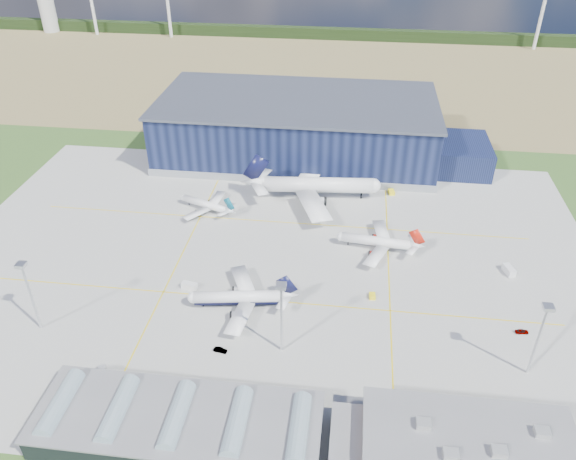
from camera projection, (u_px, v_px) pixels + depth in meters
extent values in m
plane|color=#2F501E|center=(264.00, 280.00, 180.07)|extent=(600.00, 600.00, 0.00)
cube|color=#999994|center=(268.00, 261.00, 188.36)|extent=(220.00, 160.00, 0.06)
cube|color=yellow|center=(258.00, 300.00, 171.72)|extent=(180.00, 0.40, 0.02)
cube|color=yellow|center=(279.00, 222.00, 209.11)|extent=(180.00, 0.40, 0.02)
cube|color=yellow|center=(182.00, 255.00, 191.51)|extent=(0.40, 120.00, 0.02)
cube|color=yellow|center=(389.00, 270.00, 184.10)|extent=(0.40, 120.00, 0.02)
cube|color=olive|center=(319.00, 71.00, 362.84)|extent=(600.00, 220.00, 0.01)
cube|color=black|center=(327.00, 33.00, 427.11)|extent=(600.00, 8.00, 8.00)
cylinder|color=silver|center=(46.00, 5.00, 437.49)|extent=(12.00, 12.00, 40.00)
cube|color=black|center=(297.00, 128.00, 252.16)|extent=(120.00, 60.00, 25.00)
cube|color=gray|center=(297.00, 150.00, 258.12)|extent=(121.00, 61.00, 3.20)
cube|color=#434855|center=(297.00, 100.00, 245.06)|extent=(122.00, 62.00, 1.20)
cube|color=black|center=(460.00, 155.00, 243.94)|extent=(24.00, 30.00, 12.00)
cube|color=brown|center=(468.00, 453.00, 121.95)|extent=(45.00, 22.00, 9.00)
cube|color=slate|center=(471.00, 439.00, 119.38)|extent=(46.00, 23.00, 0.50)
cube|color=black|center=(460.00, 416.00, 132.07)|extent=(44.00, 0.40, 1.40)
cube|color=black|center=(462.00, 406.00, 130.16)|extent=(44.00, 0.40, 1.40)
cube|color=beige|center=(424.00, 424.00, 121.60)|extent=(3.20, 2.60, 1.60)
cube|color=beige|center=(499.00, 452.00, 115.86)|extent=(3.20, 2.60, 1.60)
cube|color=beige|center=(542.00, 432.00, 119.79)|extent=(3.20, 2.60, 1.60)
cube|color=beige|center=(451.00, 455.00, 115.26)|extent=(3.20, 2.60, 1.60)
cube|color=black|center=(178.00, 426.00, 129.64)|extent=(65.00, 22.00, 6.00)
cube|color=slate|center=(177.00, 417.00, 127.89)|extent=(66.00, 23.00, 0.50)
cube|color=slate|center=(352.00, 445.00, 125.41)|extent=(10.00, 18.00, 6.00)
cylinder|color=#8BA2AC|center=(60.00, 404.00, 130.75)|extent=(4.40, 18.00, 4.40)
cylinder|color=#8BA2AC|center=(118.00, 410.00, 129.27)|extent=(4.40, 18.00, 4.40)
cylinder|color=#8BA2AC|center=(177.00, 416.00, 127.78)|extent=(4.40, 18.00, 4.40)
cylinder|color=#8BA2AC|center=(237.00, 423.00, 126.30)|extent=(4.40, 18.00, 4.40)
cylinder|color=#8BA2AC|center=(299.00, 429.00, 124.82)|extent=(4.40, 18.00, 4.40)
cylinder|color=silver|center=(32.00, 298.00, 155.48)|extent=(0.70, 0.70, 22.00)
cube|color=silver|center=(21.00, 265.00, 149.20)|extent=(2.60, 2.60, 1.00)
cylinder|color=silver|center=(281.00, 320.00, 148.08)|extent=(0.70, 0.70, 22.00)
cube|color=silver|center=(281.00, 286.00, 141.79)|extent=(2.60, 2.60, 1.00)
cylinder|color=silver|center=(537.00, 342.00, 141.20)|extent=(0.70, 0.70, 22.00)
cube|color=silver|center=(548.00, 307.00, 134.92)|extent=(2.60, 2.60, 1.00)
cube|color=yellow|center=(372.00, 296.00, 172.37)|extent=(2.04, 2.90, 1.20)
cube|color=silver|center=(189.00, 286.00, 175.83)|extent=(5.16, 2.99, 2.12)
cube|color=silver|center=(509.00, 270.00, 182.45)|extent=(3.81, 5.62, 2.36)
cube|color=yellow|center=(391.00, 192.00, 226.69)|extent=(2.91, 3.90, 1.53)
cube|color=silver|center=(421.00, 407.00, 136.28)|extent=(5.63, 4.03, 2.45)
cube|color=silver|center=(103.00, 375.00, 144.71)|extent=(3.49, 4.81, 2.86)
imported|color=#99999E|center=(522.00, 331.00, 159.25)|extent=(3.89, 1.96, 1.27)
imported|color=#99999E|center=(220.00, 350.00, 153.17)|extent=(3.88, 1.91, 1.22)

